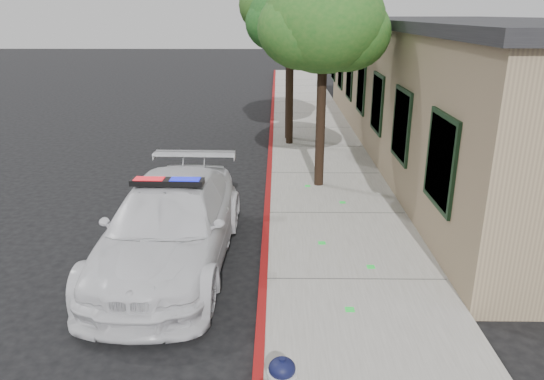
{
  "coord_description": "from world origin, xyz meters",
  "views": [
    {
      "loc": [
        0.29,
        -7.57,
        4.41
      ],
      "look_at": [
        0.18,
        2.65,
        0.81
      ],
      "focal_mm": 33.27,
      "sensor_mm": 36.0,
      "label": 1
    }
  ],
  "objects_px": {
    "clapboard_building": "(475,87)",
    "street_tree_near": "(324,26)",
    "street_tree_mid": "(291,21)",
    "police_car": "(170,225)",
    "street_tree_far": "(291,2)"
  },
  "relations": [
    {
      "from": "clapboard_building",
      "to": "street_tree_far",
      "type": "distance_m",
      "value": 6.62
    },
    {
      "from": "street_tree_near",
      "to": "street_tree_far",
      "type": "xyz_separation_m",
      "value": [
        -0.66,
        5.19,
        0.61
      ]
    },
    {
      "from": "street_tree_mid",
      "to": "clapboard_building",
      "type": "bearing_deg",
      "value": -4.6
    },
    {
      "from": "police_car",
      "to": "street_tree_near",
      "type": "xyz_separation_m",
      "value": [
        3.03,
        4.17,
        3.35
      ]
    },
    {
      "from": "clapboard_building",
      "to": "street_tree_mid",
      "type": "bearing_deg",
      "value": 175.4
    },
    {
      "from": "street_tree_near",
      "to": "street_tree_mid",
      "type": "xyz_separation_m",
      "value": [
        -0.67,
        4.5,
        0.04
      ]
    },
    {
      "from": "clapboard_building",
      "to": "street_tree_mid",
      "type": "height_order",
      "value": "street_tree_mid"
    },
    {
      "from": "street_tree_far",
      "to": "street_tree_mid",
      "type": "bearing_deg",
      "value": -91.1
    },
    {
      "from": "police_car",
      "to": "street_tree_near",
      "type": "relative_size",
      "value": 1.01
    },
    {
      "from": "street_tree_far",
      "to": "clapboard_building",
      "type": "bearing_deg",
      "value": -11.13
    },
    {
      "from": "police_car",
      "to": "street_tree_near",
      "type": "distance_m",
      "value": 6.15
    },
    {
      "from": "street_tree_near",
      "to": "street_tree_far",
      "type": "bearing_deg",
      "value": 97.22
    },
    {
      "from": "street_tree_near",
      "to": "street_tree_mid",
      "type": "height_order",
      "value": "street_tree_mid"
    },
    {
      "from": "clapboard_building",
      "to": "street_tree_near",
      "type": "relative_size",
      "value": 3.92
    },
    {
      "from": "street_tree_mid",
      "to": "street_tree_far",
      "type": "relative_size",
      "value": 0.87
    }
  ]
}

